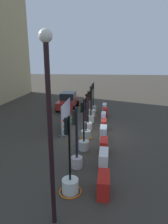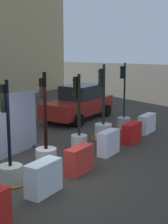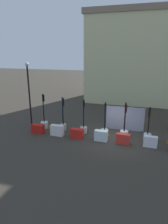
{
  "view_description": "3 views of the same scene",
  "coord_description": "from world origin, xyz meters",
  "px_view_note": "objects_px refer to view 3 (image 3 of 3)",
  "views": [
    {
      "loc": [
        -13.06,
        -0.85,
        5.14
      ],
      "look_at": [
        -1.61,
        0.36,
        2.04
      ],
      "focal_mm": 30.96,
      "sensor_mm": 36.0,
      "label": 1
    },
    {
      "loc": [
        -7.3,
        -5.9,
        3.72
      ],
      "look_at": [
        2.44,
        -0.1,
        1.5
      ],
      "focal_mm": 54.31,
      "sensor_mm": 36.0,
      "label": 2
    },
    {
      "loc": [
        1.98,
        -14.89,
        6.72
      ],
      "look_at": [
        -2.5,
        -0.04,
        2.0
      ],
      "focal_mm": 31.48,
      "sensor_mm": 36.0,
      "label": 3
    }
  ],
  "objects_px": {
    "construction_barrier_0": "(38,129)",
    "construction_barrier_2": "(77,133)",
    "traffic_light_4": "(124,131)",
    "traffic_light_5": "(148,133)",
    "traffic_light_3": "(105,130)",
    "construction_barrier_4": "(123,139)",
    "traffic_light_2": "(84,127)",
    "traffic_light_1": "(63,123)",
    "construction_barrier_5": "(150,142)",
    "street_lamp_post": "(29,88)",
    "traffic_light_0": "(44,123)",
    "construction_barrier_3": "(101,136)",
    "construction_barrier_1": "(57,130)"
  },
  "relations": [
    {
      "from": "traffic_light_1",
      "to": "construction_barrier_3",
      "type": "bearing_deg",
      "value": -18.82
    },
    {
      "from": "traffic_light_4",
      "to": "construction_barrier_2",
      "type": "xyz_separation_m",
      "value": [
        -3.67,
        -1.25,
        -0.17
      ]
    },
    {
      "from": "construction_barrier_2",
      "to": "traffic_light_4",
      "type": "bearing_deg",
      "value": 18.76
    },
    {
      "from": "traffic_light_1",
      "to": "street_lamp_post",
      "type": "relative_size",
      "value": 0.51
    },
    {
      "from": "street_lamp_post",
      "to": "construction_barrier_4",
      "type": "bearing_deg",
      "value": -9.88
    },
    {
      "from": "construction_barrier_1",
      "to": "construction_barrier_4",
      "type": "distance_m",
      "value": 5.46
    },
    {
      "from": "traffic_light_2",
      "to": "construction_barrier_0",
      "type": "distance_m",
      "value": 3.96
    },
    {
      "from": "construction_barrier_4",
      "to": "traffic_light_5",
      "type": "bearing_deg",
      "value": 32.05
    },
    {
      "from": "construction_barrier_3",
      "to": "construction_barrier_5",
      "type": "relative_size",
      "value": 1.06
    },
    {
      "from": "construction_barrier_5",
      "to": "traffic_light_4",
      "type": "bearing_deg",
      "value": 150.09
    },
    {
      "from": "traffic_light_4",
      "to": "traffic_light_5",
      "type": "relative_size",
      "value": 1.07
    },
    {
      "from": "construction_barrier_1",
      "to": "construction_barrier_3",
      "type": "distance_m",
      "value": 3.74
    },
    {
      "from": "traffic_light_0",
      "to": "construction_barrier_2",
      "type": "relative_size",
      "value": 2.99
    },
    {
      "from": "construction_barrier_1",
      "to": "street_lamp_post",
      "type": "height_order",
      "value": "street_lamp_post"
    },
    {
      "from": "construction_barrier_0",
      "to": "construction_barrier_2",
      "type": "bearing_deg",
      "value": 0.1
    },
    {
      "from": "traffic_light_2",
      "to": "street_lamp_post",
      "type": "xyz_separation_m",
      "value": [
        -5.35,
        0.39,
        3.06
      ]
    },
    {
      "from": "traffic_light_0",
      "to": "construction_barrier_3",
      "type": "height_order",
      "value": "traffic_light_0"
    },
    {
      "from": "traffic_light_2",
      "to": "traffic_light_4",
      "type": "relative_size",
      "value": 1.03
    },
    {
      "from": "construction_barrier_0",
      "to": "construction_barrier_5",
      "type": "xyz_separation_m",
      "value": [
        9.26,
        0.08,
        0.02
      ]
    },
    {
      "from": "traffic_light_0",
      "to": "traffic_light_4",
      "type": "relative_size",
      "value": 1.08
    },
    {
      "from": "traffic_light_1",
      "to": "traffic_light_4",
      "type": "distance_m",
      "value": 5.42
    },
    {
      "from": "traffic_light_2",
      "to": "traffic_light_1",
      "type": "bearing_deg",
      "value": 175.84
    },
    {
      "from": "traffic_light_3",
      "to": "street_lamp_post",
      "type": "bearing_deg",
      "value": 177.26
    },
    {
      "from": "traffic_light_0",
      "to": "traffic_light_1",
      "type": "distance_m",
      "value": 1.9
    },
    {
      "from": "traffic_light_4",
      "to": "street_lamp_post",
      "type": "distance_m",
      "value": 9.33
    },
    {
      "from": "construction_barrier_2",
      "to": "construction_barrier_5",
      "type": "relative_size",
      "value": 1.09
    },
    {
      "from": "traffic_light_3",
      "to": "traffic_light_5",
      "type": "relative_size",
      "value": 1.03
    },
    {
      "from": "traffic_light_2",
      "to": "traffic_light_5",
      "type": "relative_size",
      "value": 1.1
    },
    {
      "from": "traffic_light_2",
      "to": "traffic_light_4",
      "type": "xyz_separation_m",
      "value": [
        3.45,
        0.06,
        -0.01
      ]
    },
    {
      "from": "traffic_light_5",
      "to": "construction_barrier_2",
      "type": "relative_size",
      "value": 2.59
    },
    {
      "from": "traffic_light_1",
      "to": "construction_barrier_3",
      "type": "height_order",
      "value": "traffic_light_1"
    },
    {
      "from": "construction_barrier_5",
      "to": "traffic_light_1",
      "type": "bearing_deg",
      "value": 170.42
    },
    {
      "from": "construction_barrier_2",
      "to": "construction_barrier_0",
      "type": "bearing_deg",
      "value": -179.9
    },
    {
      "from": "construction_barrier_0",
      "to": "construction_barrier_2",
      "type": "relative_size",
      "value": 1.05
    },
    {
      "from": "traffic_light_3",
      "to": "street_lamp_post",
      "type": "height_order",
      "value": "street_lamp_post"
    },
    {
      "from": "traffic_light_1",
      "to": "construction_barrier_5",
      "type": "bearing_deg",
      "value": -9.58
    },
    {
      "from": "traffic_light_5",
      "to": "construction_barrier_0",
      "type": "bearing_deg",
      "value": -172.66
    },
    {
      "from": "traffic_light_4",
      "to": "construction_barrier_5",
      "type": "xyz_separation_m",
      "value": [
        2.03,
        -1.17,
        -0.15
      ]
    },
    {
      "from": "traffic_light_2",
      "to": "construction_barrier_1",
      "type": "xyz_separation_m",
      "value": [
        -1.96,
        -1.18,
        -0.11
      ]
    },
    {
      "from": "construction_barrier_0",
      "to": "traffic_light_0",
      "type": "bearing_deg",
      "value": 92.95
    },
    {
      "from": "traffic_light_3",
      "to": "construction_barrier_4",
      "type": "xyz_separation_m",
      "value": [
        1.67,
        -1.2,
        -0.06
      ]
    },
    {
      "from": "traffic_light_3",
      "to": "traffic_light_4",
      "type": "distance_m",
      "value": 1.62
    },
    {
      "from": "construction_barrier_4",
      "to": "traffic_light_0",
      "type": "bearing_deg",
      "value": 170.1
    },
    {
      "from": "traffic_light_1",
      "to": "construction_barrier_0",
      "type": "height_order",
      "value": "traffic_light_1"
    },
    {
      "from": "construction_barrier_4",
      "to": "construction_barrier_2",
      "type": "bearing_deg",
      "value": -179.38
    },
    {
      "from": "traffic_light_0",
      "to": "construction_barrier_4",
      "type": "relative_size",
      "value": 3.04
    },
    {
      "from": "traffic_light_1",
      "to": "street_lamp_post",
      "type": "height_order",
      "value": "street_lamp_post"
    },
    {
      "from": "traffic_light_3",
      "to": "traffic_light_4",
      "type": "relative_size",
      "value": 0.97
    },
    {
      "from": "traffic_light_1",
      "to": "traffic_light_3",
      "type": "relative_size",
      "value": 1.06
    },
    {
      "from": "traffic_light_5",
      "to": "construction_barrier_2",
      "type": "bearing_deg",
      "value": -168.09
    }
  ]
}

